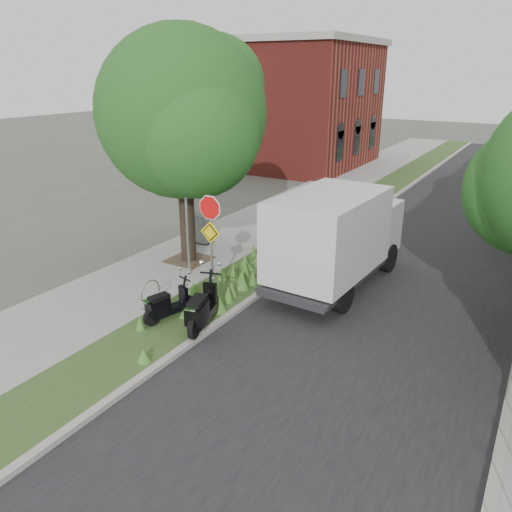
% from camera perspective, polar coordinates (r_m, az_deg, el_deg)
% --- Properties ---
extents(ground, '(120.00, 120.00, 0.00)m').
position_cam_1_polar(ground, '(13.50, -1.50, -7.68)').
color(ground, '#4C5147').
rests_on(ground, ground).
extents(sidewalk_near, '(3.50, 60.00, 0.12)m').
position_cam_1_polar(sidewalk_near, '(23.55, 2.76, 4.96)').
color(sidewalk_near, gray).
rests_on(sidewalk_near, ground).
extents(verge, '(2.00, 60.00, 0.12)m').
position_cam_1_polar(verge, '(22.44, 8.97, 3.94)').
color(verge, '#30411C').
rests_on(verge, ground).
extents(kerb_near, '(0.20, 60.00, 0.13)m').
position_cam_1_polar(kerb_near, '(22.11, 11.37, 3.54)').
color(kerb_near, '#9E9991').
rests_on(kerb_near, ground).
extents(road, '(7.00, 60.00, 0.01)m').
position_cam_1_polar(road, '(21.29, 20.21, 1.83)').
color(road, black).
rests_on(road, ground).
extents(street_tree_main, '(6.21, 5.54, 7.66)m').
position_cam_1_polar(street_tree_main, '(16.69, -8.51, 14.90)').
color(street_tree_main, black).
rests_on(street_tree_main, ground).
extents(bare_post, '(0.08, 0.08, 4.00)m').
position_cam_1_polar(bare_post, '(15.82, -7.93, 4.72)').
color(bare_post, '#A5A8AD').
rests_on(bare_post, ground).
extents(bike_hoop, '(0.06, 0.78, 0.77)m').
position_cam_1_polar(bike_hoop, '(14.37, -11.99, -4.12)').
color(bike_hoop, '#A5A8AD').
rests_on(bike_hoop, ground).
extents(sign_assembly, '(0.94, 0.08, 3.22)m').
position_cam_1_polar(sign_assembly, '(13.78, -5.23, 3.34)').
color(sign_assembly, '#A5A8AD').
rests_on(sign_assembly, ground).
extents(brick_building, '(9.40, 10.40, 8.30)m').
position_cam_1_polar(brick_building, '(35.82, 4.65, 17.03)').
color(brick_building, maroon).
rests_on(brick_building, ground).
extents(scooter_near, '(0.77, 1.93, 0.94)m').
position_cam_1_polar(scooter_near, '(12.84, -6.37, -6.49)').
color(scooter_near, black).
rests_on(scooter_near, ground).
extents(scooter_far, '(0.62, 1.60, 0.78)m').
position_cam_1_polar(scooter_far, '(13.43, -10.43, -5.82)').
color(scooter_far, black).
rests_on(scooter_far, ground).
extents(box_truck, '(2.55, 5.85, 2.60)m').
position_cam_1_polar(box_truck, '(15.36, 9.14, 2.49)').
color(box_truck, '#262628').
rests_on(box_truck, ground).
extents(utility_cabinet, '(0.85, 0.59, 1.09)m').
position_cam_1_polar(utility_cabinet, '(19.23, -6.32, 3.07)').
color(utility_cabinet, '#262628').
rests_on(utility_cabinet, ground).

